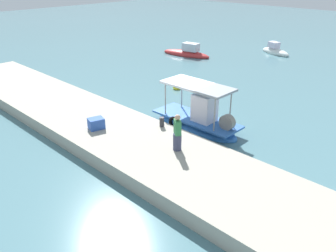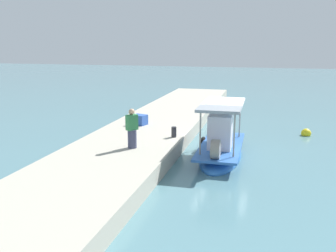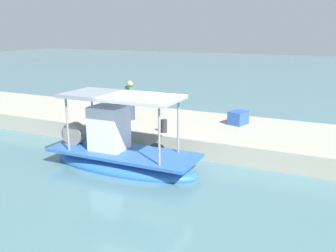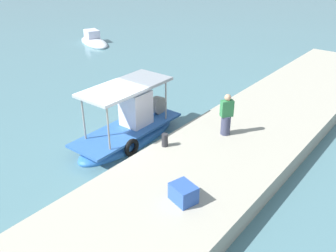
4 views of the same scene
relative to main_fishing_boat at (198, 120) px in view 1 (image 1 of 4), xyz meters
The scene contains 9 objects.
ground_plane 1.06m from the main_fishing_boat, behind, with size 120.00×120.00×0.00m, color slate.
dock_quay 4.20m from the main_fishing_boat, 103.08° to the right, with size 36.00×4.58×0.69m, color #B0AA99.
main_fishing_boat is the anchor object (origin of this frame).
fisherman_near_bollard 4.05m from the main_fishing_boat, 63.56° to the right, with size 0.54×0.52×1.68m.
mooring_bollard 2.36m from the main_fishing_boat, 101.91° to the right, with size 0.24×0.24×0.49m, color #2D2D33.
cargo_crate 5.43m from the main_fishing_boat, 119.30° to the right, with size 0.74×0.59×0.54m, color #2F57B0.
marker_buoy 6.74m from the main_fishing_boat, 142.77° to the left, with size 0.54×0.54×0.54m.
moored_boat_mid 16.92m from the main_fishing_boat, 133.54° to the left, with size 5.31×2.37×1.51m.
moored_boat_far 20.04m from the main_fishing_boat, 107.00° to the left, with size 3.72×2.34×1.36m.
Camera 1 is at (11.95, -13.51, 8.11)m, focal length 37.48 mm.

